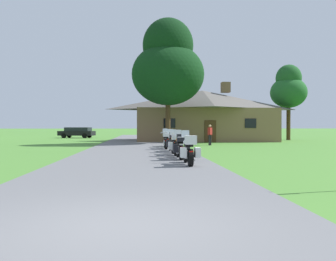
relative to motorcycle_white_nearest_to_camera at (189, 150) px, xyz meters
name	(u,v)px	position (x,y,z in m)	size (l,w,h in m)	color
ground_plane	(138,148)	(-2.07, 11.80, -0.61)	(500.00, 500.00, 0.00)	#4C8433
asphalt_driveway	(137,150)	(-2.07, 9.80, -0.58)	(6.40, 80.00, 0.06)	slate
motorcycle_white_nearest_to_camera	(189,150)	(0.00, 0.00, 0.00)	(0.72, 2.08, 1.30)	black
motorcycle_orange_second_in_row	(180,147)	(-0.06, 2.54, 0.00)	(0.72, 2.08, 1.30)	black
motorcycle_orange_third_in_row	(175,144)	(-0.10, 4.76, 0.00)	(0.73, 2.08, 1.30)	black
motorcycle_white_fourth_in_row	(172,142)	(-0.04, 7.25, 0.00)	(0.75, 2.08, 1.30)	black
motorcycle_silver_fifth_in_row	(166,140)	(-0.23, 9.96, 0.01)	(0.66, 2.08, 1.30)	black
motorcycle_silver_farthest_in_row	(166,139)	(-0.03, 12.42, 0.01)	(0.66, 2.08, 1.30)	black
stone_lodge	(203,115)	(4.64, 24.74, 2.14)	(14.63, 9.38, 6.24)	brown
bystander_red_shirt_near_lodge	(210,134)	(3.66, 15.26, 0.32)	(0.41, 0.43, 1.67)	black
tree_by_lodge_front	(168,66)	(0.49, 18.30, 6.23)	(6.35, 6.35, 11.00)	#422D19
tree_right_of_lodge	(289,89)	(14.53, 25.96, 5.14)	(4.02, 4.02, 8.42)	#422D19
parked_black_suv_far_left	(77,132)	(-10.37, 35.10, 0.17)	(4.89, 2.79, 1.40)	black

